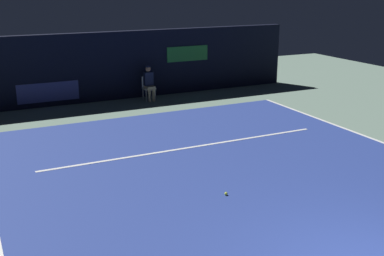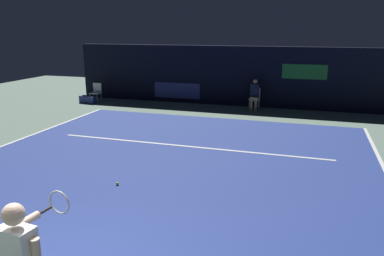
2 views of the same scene
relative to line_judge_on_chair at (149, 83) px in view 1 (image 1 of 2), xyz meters
The scene contains 7 objects.
ground_plane 7.90m from the line_judge_on_chair, 97.75° to the right, with size 30.39×30.39×0.00m, color slate.
court_surface 7.90m from the line_judge_on_chair, 97.75° to the right, with size 10.42×11.64×0.01m, color navy.
line_sideline_left 8.83m from the line_judge_on_chair, 62.27° to the right, with size 0.10×11.64×0.01m, color white.
line_service 5.89m from the line_judge_on_chair, 100.44° to the right, with size 8.12×0.10×0.01m, color white.
back_wall 1.45m from the line_judge_on_chair, 144.17° to the left, with size 14.91×0.33×2.60m.
line_judge_on_chair is the anchor object (origin of this frame).
tennis_ball 9.06m from the line_judge_on_chair, 100.54° to the right, with size 0.07×0.07×0.07m, color #CCE033.
Camera 1 is at (-5.36, -4.47, 4.38)m, focal length 45.18 mm.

